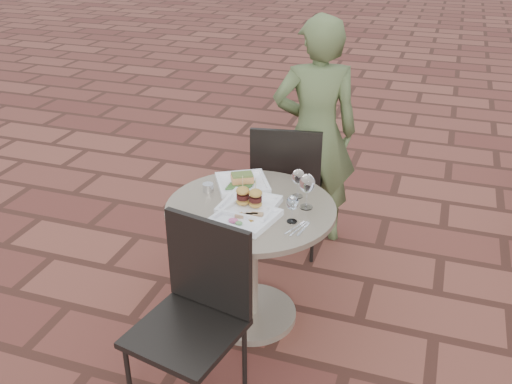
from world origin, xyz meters
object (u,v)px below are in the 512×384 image
(chair_far, at_px, (287,180))
(diner, at_px, (315,134))
(plate_sliders, at_px, (249,202))
(plate_tuna, at_px, (246,217))
(cafe_table, at_px, (251,246))
(chair_near, at_px, (197,304))
(plate_salmon, at_px, (242,182))

(chair_far, height_order, diner, diner)
(plate_sliders, distance_m, plate_tuna, 0.12)
(cafe_table, distance_m, chair_near, 0.63)
(cafe_table, relative_size, chair_near, 0.97)
(plate_sliders, relative_size, plate_tuna, 0.89)
(plate_salmon, distance_m, plate_sliders, 0.26)
(chair_near, bearing_deg, chair_far, 99.87)
(cafe_table, height_order, chair_far, chair_far)
(chair_near, bearing_deg, plate_tuna, 93.87)
(chair_near, distance_m, plate_sliders, 0.65)
(plate_sliders, bearing_deg, diner, 83.77)
(cafe_table, distance_m, plate_tuna, 0.30)
(cafe_table, xyz_separation_m, plate_sliders, (-0.00, -0.02, 0.28))
(chair_near, distance_m, plate_tuna, 0.53)
(chair_near, bearing_deg, plate_salmon, 107.02)
(chair_far, height_order, plate_sliders, chair_far)
(chair_near, xyz_separation_m, plate_sliders, (0.04, 0.61, 0.21))
(cafe_table, xyz_separation_m, chair_near, (-0.04, -0.63, 0.07))
(chair_near, bearing_deg, diner, 96.08)
(chair_far, xyz_separation_m, chair_near, (-0.03, -1.35, 0.00))
(chair_near, bearing_deg, plate_sliders, 97.75)
(chair_far, distance_m, plate_tuna, 0.88)
(plate_salmon, bearing_deg, cafe_table, -59.72)
(plate_salmon, bearing_deg, diner, 73.49)
(cafe_table, distance_m, plate_sliders, 0.28)
(cafe_table, bearing_deg, plate_sliders, -95.48)
(chair_far, bearing_deg, plate_tuna, 82.52)
(cafe_table, distance_m, plate_salmon, 0.36)
(chair_far, height_order, chair_near, same)
(chair_far, height_order, plate_tuna, chair_far)
(diner, bearing_deg, plate_sliders, 62.94)
(plate_sliders, bearing_deg, plate_tuna, -77.90)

